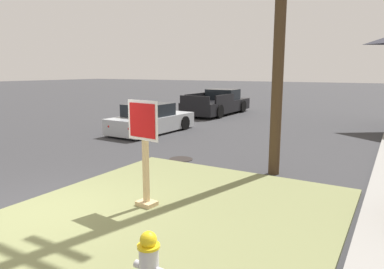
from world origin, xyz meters
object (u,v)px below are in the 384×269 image
at_px(pickup_truck_black, 218,104).
at_px(parked_sedan_silver, 151,120).
at_px(manhole_cover, 181,159).
at_px(fire_hydrant, 149,268).
at_px(stop_sign, 145,156).

bearing_deg(pickup_truck_black, parked_sedan_silver, -86.47).
bearing_deg(manhole_cover, parked_sedan_silver, 137.65).
relative_size(fire_hydrant, parked_sedan_silver, 0.20).
xyz_separation_m(fire_hydrant, stop_sign, (-1.77, 2.19, 0.59)).
height_order(stop_sign, parked_sedan_silver, stop_sign).
bearing_deg(fire_hydrant, parked_sedan_silver, 127.17).
bearing_deg(pickup_truck_black, stop_sign, -68.58).
xyz_separation_m(fire_hydrant, parked_sedan_silver, (-6.87, 9.06, 0.08)).
height_order(fire_hydrant, manhole_cover, fire_hydrant).
bearing_deg(parked_sedan_silver, pickup_truck_black, 93.53).
relative_size(parked_sedan_silver, pickup_truck_black, 0.74).
xyz_separation_m(manhole_cover, pickup_truck_black, (-4.07, 10.59, 0.61)).
bearing_deg(stop_sign, manhole_cover, 112.57).
bearing_deg(manhole_cover, fire_hydrant, -60.57).
distance_m(manhole_cover, parked_sedan_silver, 4.93).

